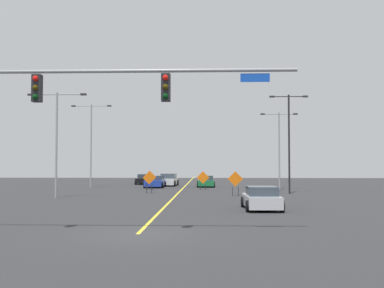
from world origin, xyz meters
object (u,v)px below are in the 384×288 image
at_px(construction_sign_left_lane, 150,178).
at_px(car_green_mid, 206,181).
at_px(street_lamp_mid_left, 289,135).
at_px(street_lamp_near_left, 57,134).
at_px(car_black_distant, 145,179).
at_px(construction_sign_median_far, 235,180).
at_px(car_silver_far, 261,199).
at_px(car_blue_near, 155,182).
at_px(street_lamp_far_right, 279,143).
at_px(street_lamp_far_left, 91,138).
at_px(car_white_passing, 169,180).
at_px(traffic_signal_assembly, 43,100).
at_px(construction_sign_right_lane, 149,179).
at_px(construction_sign_left_shoulder, 203,178).

distance_m(construction_sign_left_lane, car_green_mid, 7.92).
bearing_deg(street_lamp_mid_left, street_lamp_near_left, -163.57).
bearing_deg(car_black_distant, construction_sign_median_far, -62.79).
bearing_deg(car_silver_far, car_blue_near, 110.79).
height_order(street_lamp_far_right, construction_sign_left_lane, street_lamp_far_right).
distance_m(construction_sign_median_far, car_black_distant, 22.21).
distance_m(construction_sign_left_lane, car_silver_far, 20.83).
relative_size(street_lamp_far_left, car_black_distant, 2.04).
xyz_separation_m(car_white_passing, car_green_mid, (4.35, -2.07, -0.07)).
bearing_deg(street_lamp_far_right, traffic_signal_assembly, -115.18).
bearing_deg(car_blue_near, construction_sign_right_lane, -86.59).
xyz_separation_m(street_lamp_near_left, car_blue_near, (5.80, 15.20, -4.24)).
height_order(street_lamp_mid_left, car_blue_near, street_lamp_mid_left).
distance_m(street_lamp_near_left, street_lamp_far_right, 21.96).
height_order(car_green_mid, car_blue_near, car_blue_near).
height_order(traffic_signal_assembly, street_lamp_far_left, street_lamp_far_left).
distance_m(street_lamp_near_left, car_black_distant, 23.30).
xyz_separation_m(car_white_passing, car_silver_far, (7.65, -26.54, -0.04)).
relative_size(street_lamp_far_right, construction_sign_right_lane, 4.09).
height_order(construction_sign_right_lane, car_silver_far, construction_sign_right_lane).
xyz_separation_m(street_lamp_far_left, car_blue_near, (6.78, 1.29, -4.68)).
height_order(traffic_signal_assembly, construction_sign_median_far, traffic_signal_assembly).
distance_m(street_lamp_mid_left, car_black_distant, 23.19).
distance_m(street_lamp_far_left, construction_sign_left_shoulder, 13.03).
distance_m(car_white_passing, car_blue_near, 3.54).
xyz_separation_m(street_lamp_far_right, car_green_mid, (-7.40, 4.97, -4.03)).
distance_m(street_lamp_far_right, car_white_passing, 14.25).
xyz_separation_m(street_lamp_far_right, construction_sign_right_lane, (-12.34, -5.81, -3.41)).
distance_m(car_white_passing, car_green_mid, 4.82).
relative_size(street_lamp_near_left, construction_sign_left_shoulder, 4.39).
bearing_deg(traffic_signal_assembly, street_lamp_near_left, 107.14).
distance_m(street_lamp_far_right, car_silver_far, 20.33).
distance_m(traffic_signal_assembly, car_green_mid, 34.37).
bearing_deg(car_white_passing, street_lamp_far_left, -149.68).
xyz_separation_m(street_lamp_mid_left, street_lamp_far_right, (0.09, 6.03, -0.43)).
bearing_deg(car_green_mid, street_lamp_near_left, -124.44).
height_order(car_black_distant, car_green_mid, car_green_mid).
distance_m(street_lamp_mid_left, construction_sign_median_far, 6.67).
xyz_separation_m(construction_sign_right_lane, car_green_mid, (4.94, 10.77, -0.62)).
height_order(street_lamp_near_left, car_green_mid, street_lamp_near_left).
bearing_deg(car_black_distant, street_lamp_far_right, -36.36).
bearing_deg(car_white_passing, car_black_distant, 129.35).
bearing_deg(construction_sign_left_lane, car_blue_near, 89.39).
relative_size(street_lamp_far_left, street_lamp_far_right, 1.16).
height_order(street_lamp_mid_left, construction_sign_right_lane, street_lamp_mid_left).
distance_m(street_lamp_far_left, car_blue_near, 8.34).
xyz_separation_m(construction_sign_median_far, car_white_passing, (-6.82, 15.68, -0.60)).
relative_size(street_lamp_far_left, construction_sign_left_shoulder, 4.88).
relative_size(construction_sign_left_lane, car_black_distant, 0.43).
bearing_deg(street_lamp_far_right, car_blue_near, 164.05).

